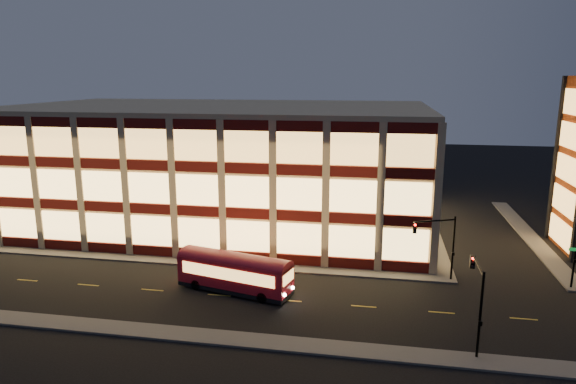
# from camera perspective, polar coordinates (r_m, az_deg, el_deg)

# --- Properties ---
(ground) EXTENTS (200.00, 200.00, 0.00)m
(ground) POSITION_cam_1_polar(r_m,az_deg,el_deg) (50.68, -9.90, -8.18)
(ground) COLOR black
(ground) RESTS_ON ground
(sidewalk_office_south) EXTENTS (54.00, 2.00, 0.15)m
(sidewalk_office_south) POSITION_cam_1_polar(r_m,az_deg,el_deg) (52.59, -12.63, -7.43)
(sidewalk_office_south) COLOR #514F4C
(sidewalk_office_south) RESTS_ON ground
(sidewalk_office_east) EXTENTS (2.00, 30.00, 0.15)m
(sidewalk_office_east) POSITION_cam_1_polar(r_m,az_deg,el_deg) (64.15, 15.45, -3.91)
(sidewalk_office_east) COLOR #514F4C
(sidewalk_office_east) RESTS_ON ground
(sidewalk_tower_west) EXTENTS (2.00, 30.00, 0.15)m
(sidewalk_tower_west) POSITION_cam_1_polar(r_m,az_deg,el_deg) (66.12, 25.00, -4.17)
(sidewalk_tower_west) COLOR #514F4C
(sidewalk_tower_west) RESTS_ON ground
(sidewalk_near) EXTENTS (100.00, 2.00, 0.15)m
(sidewalk_near) POSITION_cam_1_polar(r_m,az_deg,el_deg) (39.78, -16.53, -14.48)
(sidewalk_near) COLOR #514F4C
(sidewalk_near) RESTS_ON ground
(office_building) EXTENTS (50.45, 30.45, 14.50)m
(office_building) POSITION_cam_1_polar(r_m,az_deg,el_deg) (65.22, -7.46, 3.19)
(office_building) COLOR tan
(office_building) RESTS_ON ground
(traffic_signal_far) EXTENTS (3.79, 1.87, 6.00)m
(traffic_signal_far) POSITION_cam_1_polar(r_m,az_deg,el_deg) (46.95, 16.48, -4.92)
(traffic_signal_far) COLOR black
(traffic_signal_far) RESTS_ON ground
(traffic_signal_near) EXTENTS (0.32, 4.45, 6.00)m
(traffic_signal_near) POSITION_cam_1_polar(r_m,az_deg,el_deg) (36.63, 20.31, -10.21)
(traffic_signal_near) COLOR black
(traffic_signal_near) RESTS_ON ground
(trolley_bus) EXTENTS (10.27, 4.85, 3.38)m
(trolley_bus) POSITION_cam_1_polar(r_m,az_deg,el_deg) (44.13, -5.95, -8.67)
(trolley_bus) COLOR #9D0817
(trolley_bus) RESTS_ON ground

